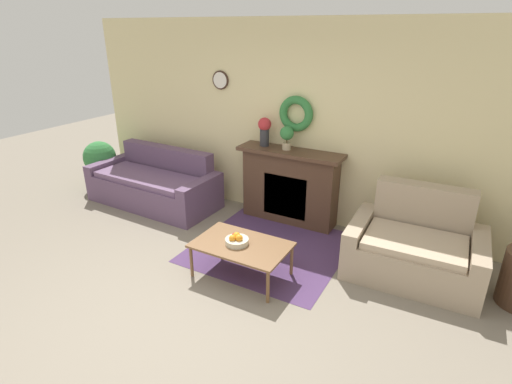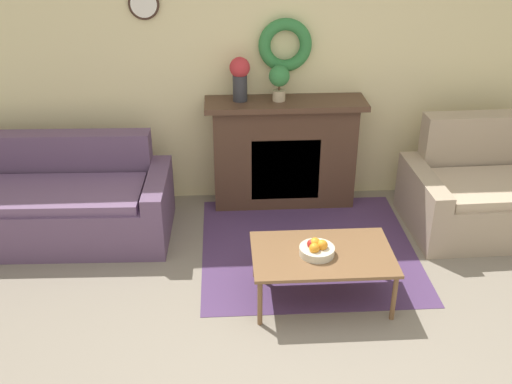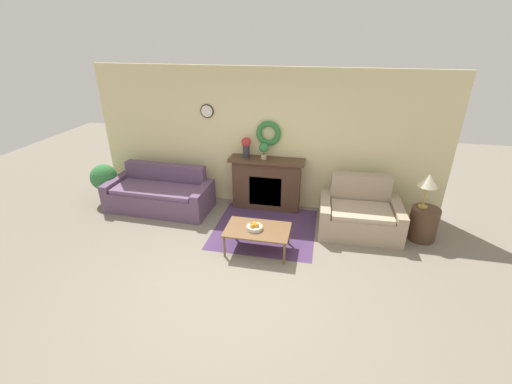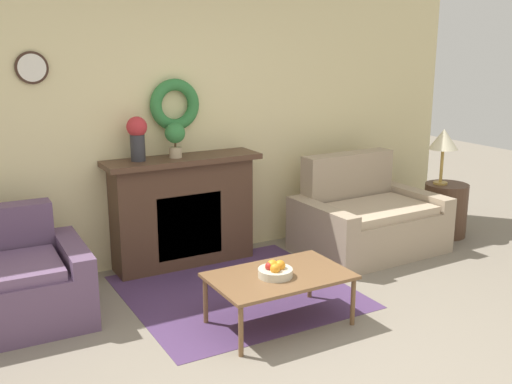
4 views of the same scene
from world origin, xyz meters
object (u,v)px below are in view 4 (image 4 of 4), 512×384
coffee_table (279,279)px  vase_on_mantel_left (137,135)px  potted_plant_on_mantel (175,136)px  loveseat_right (367,220)px  fireplace (183,211)px  table_lamp (444,141)px  fruit_bowl (275,271)px  side_table_by_loveseat (445,210)px

coffee_table → vase_on_mantel_left: 1.86m
potted_plant_on_mantel → loveseat_right: bearing=-15.9°
fireplace → table_lamp: (2.77, -0.55, 0.52)m
fireplace → coffee_table: fireplace is taller
fireplace → coffee_table: bearing=-85.1°
fireplace → table_lamp: bearing=-11.2°
vase_on_mantel_left → potted_plant_on_mantel: (0.35, -0.02, -0.03)m
fruit_bowl → vase_on_mantel_left: size_ratio=0.65×
fireplace → loveseat_right: 1.86m
fruit_bowl → table_lamp: bearing=20.3°
side_table_by_loveseat → potted_plant_on_mantel: size_ratio=1.80×
side_table_by_loveseat → potted_plant_on_mantel: bearing=168.6°
side_table_by_loveseat → loveseat_right: bearing=176.9°
fireplace → vase_on_mantel_left: vase_on_mantel_left is taller
fireplace → vase_on_mantel_left: 0.85m
table_lamp → potted_plant_on_mantel: bearing=169.3°
loveseat_right → potted_plant_on_mantel: size_ratio=4.45×
table_lamp → vase_on_mantel_left: 3.23m
vase_on_mantel_left → table_lamp: bearing=-9.9°
side_table_by_loveseat → potted_plant_on_mantel: (-2.88, 0.58, 0.95)m
fruit_bowl → side_table_by_loveseat: bearing=19.1°
fruit_bowl → vase_on_mantel_left: bearing=107.5°
fruit_bowl → potted_plant_on_mantel: size_ratio=0.80×
fruit_bowl → table_lamp: 2.93m
coffee_table → loveseat_right: bearing=30.9°
loveseat_right → potted_plant_on_mantel: 2.12m
loveseat_right → vase_on_mantel_left: bearing=164.4°
loveseat_right → coffee_table: size_ratio=1.38×
loveseat_right → table_lamp: table_lamp is taller
table_lamp → side_table_by_loveseat: bearing=-38.7°
loveseat_right → side_table_by_loveseat: bearing=-4.7°
vase_on_mantel_left → fruit_bowl: bearing=-72.5°
fireplace → vase_on_mantel_left: size_ratio=3.70×
coffee_table → side_table_by_loveseat: side_table_by_loveseat is taller
loveseat_right → fruit_bowl: size_ratio=5.55×
table_lamp → potted_plant_on_mantel: potted_plant_on_mantel is taller
fireplace → side_table_by_loveseat: size_ratio=2.54×
coffee_table → side_table_by_loveseat: bearing=19.0°
table_lamp → vase_on_mantel_left: (-3.17, 0.55, 0.22)m
potted_plant_on_mantel → table_lamp: bearing=-10.7°
fireplace → loveseat_right: fireplace is taller
fruit_bowl → table_lamp: table_lamp is taller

